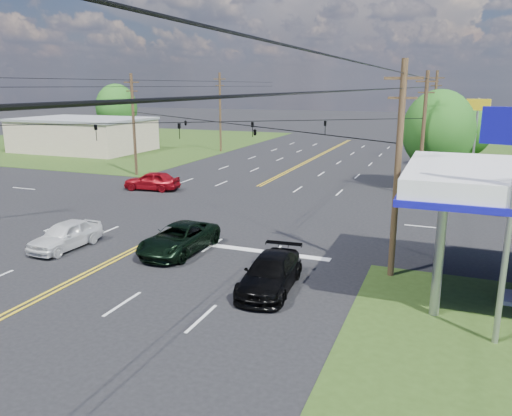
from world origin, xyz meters
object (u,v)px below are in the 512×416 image
at_px(tree_far_l, 117,108).
at_px(suv_black, 271,273).
at_px(tree_right_b, 468,128).
at_px(pickup_white, 66,235).
at_px(retail_nw, 84,136).
at_px(pole_right_far, 434,116).
at_px(pickup_dkgreen, 179,239).
at_px(pole_nw, 134,124).
at_px(pole_left_far, 220,111).
at_px(pole_ne, 423,133).
at_px(tree_right_a, 438,131).
at_px(pole_se, 398,169).

xyz_separation_m(tree_far_l, suv_black, (40.44, -44.46, -4.48)).
height_order(tree_right_b, pickup_white, tree_right_b).
distance_m(tree_far_l, suv_black, 60.27).
distance_m(retail_nw, tree_far_l, 10.69).
bearing_deg(retail_nw, suv_black, -41.87).
relative_size(pole_right_far, tree_far_l, 1.15).
xyz_separation_m(pickup_dkgreen, suv_black, (6.04, -2.85, -0.01)).
bearing_deg(pole_nw, pole_left_far, 90.00).
xyz_separation_m(pole_nw, tree_right_b, (29.50, 15.00, -0.70)).
bearing_deg(pickup_dkgreen, retail_nw, 137.94).
distance_m(pole_left_far, pole_right_far, 26.00).
xyz_separation_m(pole_ne, tree_right_b, (3.50, 15.00, -0.70)).
bearing_deg(pole_left_far, pickup_dkgreen, -67.74).
height_order(tree_right_a, pickup_white, tree_right_a).
distance_m(tree_right_a, suv_black, 25.42).
height_order(retail_nw, suv_black, retail_nw).
distance_m(pole_left_far, tree_right_a, 31.39).
height_order(retail_nw, tree_right_a, tree_right_a).
xyz_separation_m(pole_se, tree_right_b, (3.50, 33.00, -0.70)).
bearing_deg(pole_left_far, tree_far_l, 168.11).
distance_m(pole_right_far, tree_right_b, 5.40).
bearing_deg(pole_se, pole_ne, 90.00).
xyz_separation_m(tree_right_b, pickup_white, (-20.00, -35.23, -3.49)).
xyz_separation_m(retail_nw, tree_far_l, (-2.00, 10.00, 3.19)).
distance_m(pole_right_far, tree_right_a, 16.03).
height_order(pole_nw, pickup_dkgreen, pole_nw).
relative_size(pole_right_far, pickup_white, 2.33).
relative_size(pole_nw, tree_far_l, 1.09).
relative_size(pole_ne, tree_right_a, 1.16).
height_order(pole_nw, pickup_white, pole_nw).
distance_m(pole_se, tree_right_b, 33.19).
bearing_deg(pickup_white, retail_nw, 131.13).
bearing_deg(pickup_dkgreen, pole_ne, 62.56).
bearing_deg(pickup_dkgreen, pole_nw, 131.84).
xyz_separation_m(pole_left_far, pickup_dkgreen, (15.40, -37.61, -4.44)).
bearing_deg(tree_right_b, pole_se, -96.05).
distance_m(pole_se, pole_ne, 18.00).
bearing_deg(pole_nw, suv_black, -45.02).
bearing_deg(pole_nw, pole_right_far, 36.16).
relative_size(pole_right_far, pickup_dkgreen, 1.90).
distance_m(tree_right_a, tree_far_l, 50.16).
bearing_deg(pole_se, pickup_white, -172.29).
xyz_separation_m(retail_nw, pole_se, (43.00, -31.00, 2.92)).
distance_m(retail_nw, tree_right_b, 46.60).
relative_size(suv_black, pickup_white, 1.15).
bearing_deg(suv_black, pole_ne, 73.66).
xyz_separation_m(pole_nw, pole_right_far, (26.00, 19.00, 0.25)).
height_order(pole_right_far, tree_right_a, pole_right_far).
xyz_separation_m(tree_right_a, suv_black, (-5.56, -24.46, -4.15)).
xyz_separation_m(pole_right_far, tree_far_l, (-45.00, 4.00, 0.03)).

